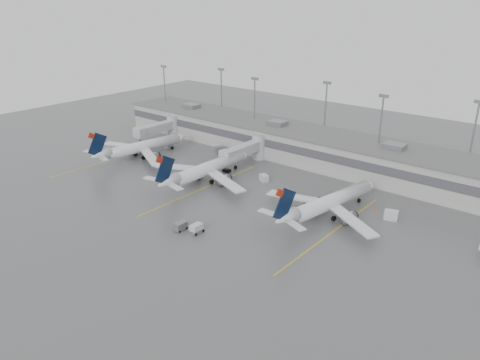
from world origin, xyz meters
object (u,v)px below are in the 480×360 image
Objects in this scene: jet_far_left at (140,147)px; jet_mid_right at (328,203)px; jet_mid_left at (206,169)px; baggage_tug at (196,229)px.

jet_mid_right is (60.28, -0.09, 0.06)m from jet_far_left.
jet_mid_left is 11.50× the size of baggage_tug.
jet_far_left is at bearing 176.88° from jet_mid_left.
jet_mid_left is 33.23m from jet_mid_right.
jet_mid_right is 11.14× the size of baggage_tug.
jet_mid_right is at bearing 54.89° from baggage_tug.
jet_mid_left is (27.08, -1.55, 0.14)m from jet_far_left.
jet_mid_left reaches higher than jet_far_left.
jet_mid_left is 27.23m from baggage_tug.
baggage_tug is (44.16, -22.59, -2.45)m from jet_far_left.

